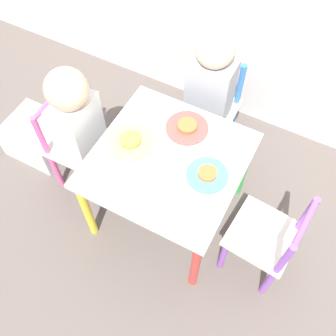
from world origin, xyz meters
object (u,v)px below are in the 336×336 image
(kids_table, at_px, (168,168))
(plate_left, at_px, (131,141))
(storage_bin, at_px, (39,137))
(chair_pink, at_px, (77,145))
(plate_back, at_px, (187,127))
(chair_purple, at_px, (267,240))
(child_back, at_px, (209,89))
(plate_right, at_px, (207,175))
(child_left, at_px, (80,123))
(chair_blue, at_px, (210,109))

(kids_table, distance_m, plate_left, 0.19)
(storage_bin, bearing_deg, kids_table, -1.65)
(chair_pink, bearing_deg, plate_back, -70.52)
(chair_purple, height_order, child_back, child_back)
(plate_back, relative_size, storage_bin, 0.59)
(plate_back, xyz_separation_m, plate_right, (0.17, -0.17, 0.00))
(plate_back, bearing_deg, chair_pink, -159.32)
(plate_right, bearing_deg, plate_left, 180.00)
(child_left, xyz_separation_m, plate_left, (0.25, 0.01, 0.02))
(chair_purple, distance_m, child_back, 0.70)
(chair_purple, relative_size, plate_back, 2.92)
(child_left, distance_m, plate_left, 0.25)
(kids_table, height_order, plate_left, plate_left)
(kids_table, bearing_deg, plate_back, 90.00)
(plate_back, bearing_deg, plate_left, -135.00)
(child_back, distance_m, plate_left, 0.45)
(chair_blue, distance_m, storage_bin, 0.91)
(child_left, height_order, plate_back, child_left)
(kids_table, relative_size, child_left, 0.80)
(plate_right, bearing_deg, child_back, 113.63)
(plate_left, xyz_separation_m, plate_back, (0.17, 0.17, -0.00))
(chair_pink, distance_m, child_back, 0.67)
(chair_purple, bearing_deg, storage_bin, -87.89)
(chair_blue, relative_size, plate_back, 2.92)
(chair_pink, bearing_deg, child_left, -90.00)
(chair_pink, distance_m, chair_purple, 0.96)
(chair_purple, height_order, plate_back, chair_purple)
(plate_back, distance_m, plate_right, 0.24)
(child_left, bearing_deg, storage_bin, 83.90)
(chair_purple, relative_size, plate_left, 2.78)
(chair_blue, bearing_deg, plate_right, -70.59)
(plate_right, bearing_deg, chair_purple, -7.84)
(chair_blue, bearing_deg, plate_left, -109.80)
(child_left, xyz_separation_m, plate_right, (0.59, 0.01, 0.02))
(child_left, relative_size, plate_back, 4.09)
(child_left, height_order, child_back, child_back)
(chair_purple, height_order, plate_left, chair_purple)
(chair_pink, height_order, child_left, child_left)
(child_left, bearing_deg, plate_right, -90.35)
(child_left, xyz_separation_m, storage_bin, (-0.37, 0.03, -0.36))
(storage_bin, bearing_deg, chair_pink, -6.09)
(chair_pink, height_order, chair_blue, same)
(chair_purple, bearing_deg, plate_back, -108.99)
(child_back, bearing_deg, plate_back, -88.82)
(chair_blue, relative_size, plate_left, 2.78)
(plate_left, height_order, storage_bin, plate_left)
(kids_table, bearing_deg, chair_blue, 91.71)
(kids_table, height_order, child_back, child_back)
(chair_pink, xyz_separation_m, plate_left, (0.31, 0.01, 0.21))
(child_back, bearing_deg, chair_pink, -139.12)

